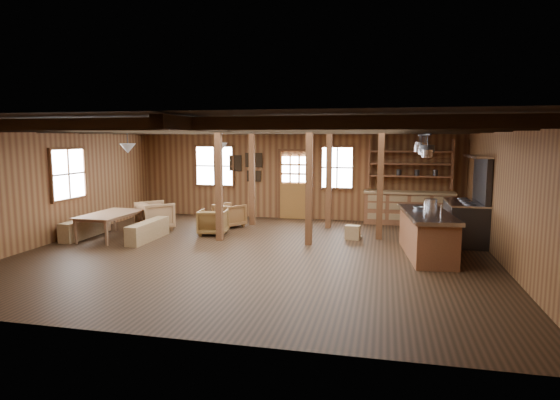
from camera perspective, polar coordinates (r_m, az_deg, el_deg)
name	(u,v)px	position (r m, az deg, el deg)	size (l,w,h in m)	color
room	(256,189)	(10.05, -2.98, 1.37)	(10.04, 9.04, 2.84)	black
ceiling_joists	(258,129)	(10.17, -2.76, 8.67)	(9.80, 8.82, 0.18)	black
timber_posts	(297,181)	(11.96, 2.11, 2.36)	(3.95, 2.35, 2.80)	#482614
back_door	(295,190)	(14.42, 1.78, 1.18)	(1.02, 0.08, 2.15)	brown
window_back_left	(215,166)	(15.07, -7.98, 4.13)	(1.32, 0.06, 1.32)	white
window_back_right	(337,168)	(14.18, 6.98, 3.94)	(1.02, 0.06, 1.32)	white
window_left	(68,174)	(12.72, -24.42, 2.91)	(0.14, 1.24, 1.32)	white
notice_boards	(248,165)	(14.72, -3.95, 4.26)	(1.08, 0.03, 0.90)	beige
back_counter	(409,204)	(13.98, 15.41, -0.45)	(2.55, 0.60, 2.45)	brown
pendant_lamps	(177,148)	(11.72, -12.39, 6.26)	(1.86, 2.36, 0.66)	#323235
pot_rack	(423,147)	(10.03, 17.09, 6.14)	(0.41, 3.00, 0.44)	#323235
kitchen_island	(427,234)	(10.36, 17.45, -3.95)	(1.13, 2.58, 1.20)	brown
step_stool	(353,232)	(11.68, 8.85, -3.92)	(0.39, 0.28, 0.35)	olive
commercial_range	(468,216)	(11.92, 21.91, -1.77)	(0.87, 1.69, 2.08)	#323235
dining_table	(112,226)	(12.39, -19.78, -2.97)	(1.78, 0.99, 0.63)	brown
bench_wall	(86,228)	(12.82, -22.60, -3.12)	(0.32, 1.71, 0.47)	olive
bench_aisle	(148,231)	(11.92, -15.78, -3.62)	(0.31, 1.67, 0.46)	olive
armchair_a	(213,222)	(12.20, -8.16, -2.68)	(0.70, 0.72, 0.66)	brown
armchair_b	(229,215)	(13.20, -6.18, -1.86)	(0.71, 0.73, 0.66)	brown
armchair_c	(155,216)	(13.11, -14.98, -1.88)	(0.84, 0.86, 0.78)	olive
counter_pot	(431,203)	(11.12, 17.89, -0.32)	(0.29, 0.29, 0.17)	silver
bowl	(418,208)	(10.65, 16.50, -0.92)	(0.23, 0.23, 0.06)	silver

